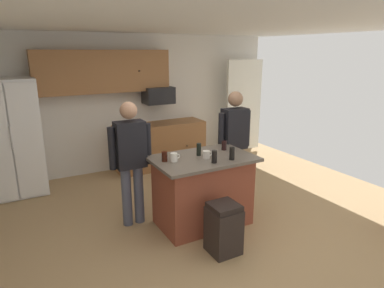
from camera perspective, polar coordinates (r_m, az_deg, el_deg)
floor at (r=4.61m, az=0.29°, el=-14.03°), size 7.04×7.04×0.00m
ceiling at (r=4.02m, az=0.35°, el=20.18°), size 7.04×7.04×0.00m
back_wall at (r=6.67m, az=-11.54°, el=6.86°), size 6.40×0.10×2.60m
french_door_window_panel at (r=7.54m, az=8.81°, el=6.44°), size 0.90×0.06×2.00m
cabinet_run_upper at (r=6.30m, az=-14.83°, el=11.89°), size 2.40×0.38×0.75m
cabinet_run_lower at (r=6.75m, az=-5.47°, el=-0.17°), size 1.80×0.63×0.90m
refrigerator at (r=6.03m, az=-28.48°, el=0.86°), size 0.88×0.76×1.88m
microwave_over_range at (r=6.57m, az=-5.77°, el=8.29°), size 0.56×0.40×0.32m
kitchen_island at (r=4.52m, az=1.85°, el=-7.90°), size 1.32×0.86×0.95m
person_host_foreground at (r=5.14m, az=7.21°, el=0.93°), size 0.57×0.22×1.71m
person_guest_right at (r=4.41m, az=-10.41°, el=-2.01°), size 0.57×0.22×1.67m
mug_ceramic_white at (r=4.17m, az=-3.08°, el=-2.28°), size 0.13×0.09×0.11m
glass_short_whisky at (r=4.67m, az=5.49°, el=-0.24°), size 0.07×0.07×0.13m
glass_stout_tall at (r=4.40m, az=1.17°, el=-0.92°), size 0.06×0.06×0.16m
tumbler_amber at (r=4.26m, az=6.85°, el=-1.62°), size 0.07×0.07×0.16m
mug_blue_stoneware at (r=4.29m, az=2.49°, el=-1.82°), size 0.13×0.09×0.10m
glass_dark_ale at (r=4.18m, az=-4.72°, el=-2.13°), size 0.07×0.07×0.13m
glass_pilsner at (r=4.12m, az=3.83°, el=-2.17°), size 0.07×0.07×0.16m
trash_bin at (r=3.99m, az=5.41°, el=-14.17°), size 0.34×0.34×0.61m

